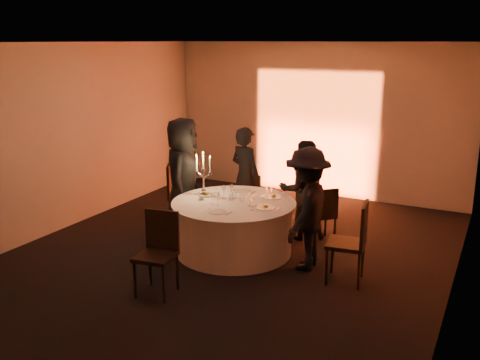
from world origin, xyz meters
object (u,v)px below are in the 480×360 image
at_px(banquet_table, 234,227).
at_px(chair_front, 159,247).
at_px(guest_back_left, 245,176).
at_px(coffee_cup, 201,198).
at_px(guest_right, 307,209).
at_px(candelabra, 204,180).
at_px(chair_back_right, 323,212).
at_px(chair_right, 354,238).
at_px(chair_back_left, 254,195).
at_px(chair_left, 177,190).
at_px(guest_left, 183,176).
at_px(guest_back_right, 303,190).

xyz_separation_m(banquet_table, chair_front, (-0.24, -1.53, 0.19)).
distance_m(guest_back_left, coffee_cup, 1.36).
xyz_separation_m(guest_right, candelabra, (-1.67, 0.12, 0.17)).
bearing_deg(guest_right, guest_back_left, -131.24).
height_order(banquet_table, chair_back_right, chair_back_right).
bearing_deg(chair_right, chair_front, -64.96).
relative_size(chair_back_left, coffee_cup, 7.94).
relative_size(chair_front, guest_right, 0.61).
relative_size(chair_right, guest_back_left, 0.65).
xyz_separation_m(chair_left, chair_back_right, (2.47, 0.29, -0.10)).
distance_m(guest_left, guest_back_left, 1.10).
xyz_separation_m(banquet_table, guest_back_right, (0.68, 1.03, 0.40)).
height_order(banquet_table, chair_left, chair_left).
height_order(banquet_table, guest_back_left, guest_back_left).
bearing_deg(guest_back_left, chair_right, 166.07).
bearing_deg(banquet_table, candelabra, 171.38).
distance_m(coffee_cup, candelabra, 0.29).
relative_size(chair_back_right, guest_back_right, 0.56).
distance_m(banquet_table, chair_right, 1.85).
height_order(guest_left, guest_back_left, guest_left).
xyz_separation_m(chair_right, guest_right, (-0.70, 0.18, 0.23)).
distance_m(banquet_table, chair_back_right, 1.43).
bearing_deg(chair_right, chair_left, -112.96).
relative_size(guest_right, coffee_cup, 15.25).
height_order(chair_front, candelabra, candelabra).
bearing_deg(chair_back_right, banquet_table, 0.27).
relative_size(guest_left, guest_right, 1.11).
relative_size(banquet_table, guest_left, 0.96).
xyz_separation_m(chair_left, candelabra, (0.89, -0.61, 0.42)).
relative_size(banquet_table, guest_back_right, 1.15).
bearing_deg(chair_right, coffee_cup, -100.04).
height_order(chair_left, candelabra, candelabra).
relative_size(chair_left, candelabra, 1.52).
xyz_separation_m(chair_back_right, chair_front, (-1.27, -2.51, 0.09)).
distance_m(chair_left, guest_back_left, 1.18).
relative_size(banquet_table, chair_right, 1.68).
bearing_deg(guest_right, chair_back_right, -176.47).
relative_size(banquet_table, chair_front, 1.77).
distance_m(chair_right, candelabra, 2.42).
bearing_deg(guest_back_left, guest_right, 159.54).
height_order(chair_back_right, coffee_cup, chair_back_right).
height_order(chair_left, guest_right, guest_right).
bearing_deg(guest_back_right, guest_back_left, -44.32).
bearing_deg(chair_right, guest_back_left, -130.42).
height_order(chair_back_right, chair_right, chair_right).
relative_size(chair_front, guest_left, 0.54).
xyz_separation_m(chair_back_right, guest_back_right, (-0.35, 0.05, 0.29)).
bearing_deg(guest_left, guest_back_right, -89.54).
xyz_separation_m(chair_left, chair_front, (1.20, -2.22, -0.01)).
xyz_separation_m(guest_back_right, guest_right, (0.45, -1.06, 0.06)).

